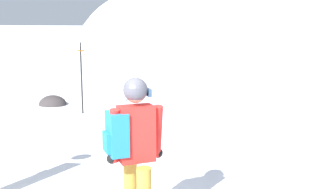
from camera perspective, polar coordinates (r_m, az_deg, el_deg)
name	(u,v)px	position (r m, az deg, el deg)	size (l,w,h in m)	color
ridge_peak_main	(234,43)	(41.62, 9.02, 7.00)	(30.34, 27.30, 13.73)	white
snowboarder_main	(134,154)	(4.34, -4.76, -8.14)	(1.10, 1.61, 1.71)	black
piste_marker_near	(81,72)	(10.31, -11.83, 3.07)	(0.20, 0.20, 1.81)	black
rock_dark	(53,105)	(11.69, -15.55, -1.39)	(0.76, 0.64, 0.53)	#383333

